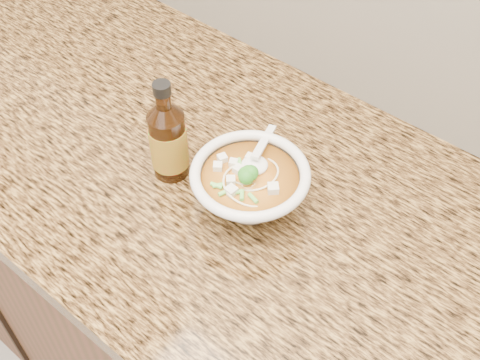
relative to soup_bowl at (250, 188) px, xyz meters
The scene contains 4 objects.
cabinet 0.51m from the soup_bowl, 113.15° to the left, with size 4.00×0.65×0.86m, color #372310.
counter_slab 0.07m from the soup_bowl, 113.15° to the left, with size 4.00×0.68×0.04m, color olive.
soup_bowl is the anchor object (origin of this frame).
hot_sauce_bottle 0.15m from the soup_bowl, behind, with size 0.07×0.07×0.19m.
Camera 1 is at (0.39, 1.16, 1.65)m, focal length 45.00 mm.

